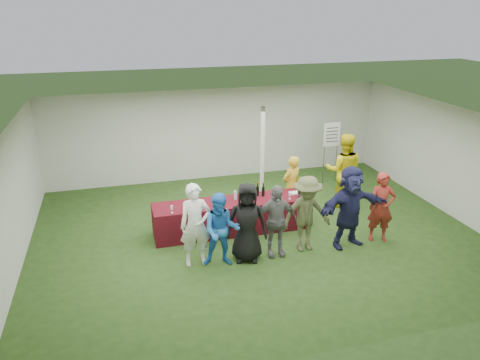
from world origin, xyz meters
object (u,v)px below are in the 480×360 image
object	(u,v)px
serving_table	(232,216)
wine_list_sign	(331,139)
customer_1	(221,230)
customer_3	(276,221)
customer_5	(350,207)
staff_pourer	(291,186)
customer_2	(247,222)
customer_0	(195,225)
customer_6	(381,207)
dump_bucket	(303,194)
customer_4	(306,214)
staff_back	(344,170)

from	to	relation	value
serving_table	wine_list_sign	distance (m)	4.40
serving_table	customer_1	world-z (taller)	customer_1
customer_3	customer_5	world-z (taller)	customer_5
serving_table	staff_pourer	world-z (taller)	staff_pourer
staff_pourer	customer_3	distance (m)	2.09
wine_list_sign	customer_1	size ratio (longest dim) A/B	1.16
customer_2	staff_pourer	bearing A→B (deg)	63.19
customer_3	customer_5	xyz separation A→B (m)	(1.67, -0.02, 0.13)
customer_0	customer_1	bearing A→B (deg)	-20.28
serving_table	customer_0	size ratio (longest dim) A/B	2.08
wine_list_sign	customer_5	xyz separation A→B (m)	(-1.32, -3.69, -0.40)
customer_2	customer_6	world-z (taller)	customer_2
dump_bucket	customer_4	distance (m)	1.11
customer_3	customer_4	bearing A→B (deg)	6.31
customer_4	customer_6	size ratio (longest dim) A/B	1.06
dump_bucket	customer_4	size ratio (longest dim) A/B	0.15
customer_0	staff_back	bearing A→B (deg)	24.32
customer_1	staff_pourer	bearing A→B (deg)	54.26
staff_back	customer_3	xyz separation A→B (m)	(-2.55, -2.00, -0.18)
serving_table	customer_5	world-z (taller)	customer_5
wine_list_sign	customer_4	xyz separation A→B (m)	(-2.29, -3.63, -0.48)
customer_0	wine_list_sign	bearing A→B (deg)	37.44
serving_table	staff_pourer	distance (m)	1.77
serving_table	customer_4	bearing A→B (deg)	-44.34
dump_bucket	customer_3	size ratio (longest dim) A/B	0.16
wine_list_sign	customer_4	distance (m)	4.32
dump_bucket	staff_pourer	world-z (taller)	staff_pourer
customer_2	customer_3	xyz separation A→B (m)	(0.62, 0.03, -0.06)
dump_bucket	wine_list_sign	size ratio (longest dim) A/B	0.14
wine_list_sign	staff_back	size ratio (longest dim) A/B	0.93
staff_pourer	customer_4	xyz separation A→B (m)	(-0.35, -1.77, 0.07)
wine_list_sign	staff_pourer	bearing A→B (deg)	-136.22
customer_2	customer_6	bearing A→B (deg)	16.34
dump_bucket	staff_pourer	bearing A→B (deg)	89.84
dump_bucket	customer_1	bearing A→B (deg)	-151.98
dump_bucket	customer_2	distance (m)	2.01
serving_table	customer_1	xyz separation A→B (m)	(-0.57, -1.40, 0.40)
customer_2	customer_5	size ratio (longest dim) A/B	0.92
customer_0	customer_3	bearing A→B (deg)	-3.05
dump_bucket	staff_back	xyz separation A→B (m)	(1.50, 0.91, 0.13)
serving_table	customer_1	size ratio (longest dim) A/B	2.33
customer_1	customer_4	size ratio (longest dim) A/B	0.92
serving_table	customer_3	world-z (taller)	customer_3
wine_list_sign	customer_3	world-z (taller)	wine_list_sign
serving_table	customer_4	xyz separation A→B (m)	(1.30, -1.27, 0.46)
wine_list_sign	staff_pourer	distance (m)	2.74
dump_bucket	customer_0	world-z (taller)	customer_0
staff_back	customer_3	bearing A→B (deg)	61.21
serving_table	wine_list_sign	size ratio (longest dim) A/B	2.00
dump_bucket	customer_5	bearing A→B (deg)	-60.88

